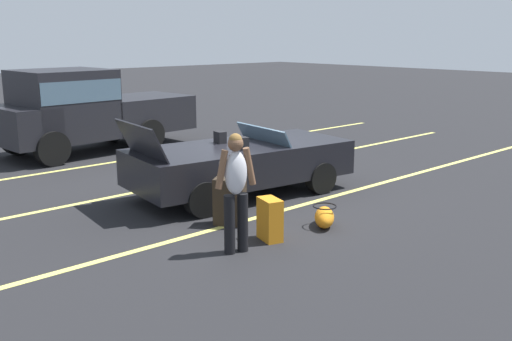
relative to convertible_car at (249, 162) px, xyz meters
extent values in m
plane|color=black|center=(-0.20, 0.02, -0.59)|extent=(80.00, 80.00, 0.00)
cube|color=#EAE066|center=(-0.20, -1.25, -0.59)|extent=(18.00, 0.12, 0.01)
cube|color=#EAE066|center=(-0.20, 1.45, -0.59)|extent=(18.00, 0.12, 0.01)
cube|color=#EAE066|center=(-0.20, 4.15, -0.59)|extent=(18.00, 0.12, 0.01)
cube|color=black|center=(-0.20, 0.02, 0.03)|extent=(4.29, 2.25, 0.64)
cube|color=black|center=(1.23, -0.15, -0.08)|extent=(1.51, 1.82, 0.38)
cube|color=slate|center=(0.31, -0.04, 0.50)|extent=(0.37, 1.56, 0.31)
cube|color=black|center=(-0.35, 0.42, 0.46)|extent=(0.19, 0.24, 0.22)
cube|color=black|center=(-0.45, -0.32, 0.46)|extent=(0.19, 0.24, 0.22)
cube|color=black|center=(-2.13, 0.26, 0.63)|extent=(0.48, 1.52, 0.59)
cylinder|color=black|center=(1.16, 0.67, -0.29)|extent=(0.62, 0.29, 0.60)
cylinder|color=black|center=(0.97, -0.94, -0.29)|extent=(0.62, 0.29, 0.60)
cylinder|color=black|center=(-1.36, 0.98, -0.29)|extent=(0.62, 0.29, 0.60)
cylinder|color=black|center=(-1.56, -0.62, -0.29)|extent=(0.62, 0.29, 0.60)
cube|color=#2D2319|center=(-1.48, -1.22, -0.22)|extent=(0.51, 0.55, 0.74)
cube|color=black|center=(-1.36, -1.13, -0.28)|extent=(0.24, 0.32, 0.41)
cylinder|color=gray|center=(-1.62, -1.16, 0.29)|extent=(0.03, 0.03, 0.28)
cylinder|color=gray|center=(-1.46, -1.37, 0.29)|extent=(0.03, 0.03, 0.28)
cylinder|color=black|center=(-1.54, -1.27, 0.43)|extent=(0.18, 0.23, 0.03)
sphere|color=black|center=(-1.66, -1.15, -0.57)|extent=(0.04, 0.04, 0.04)
sphere|color=black|center=(-1.46, -1.42, -0.57)|extent=(0.04, 0.04, 0.04)
cube|color=orange|center=(-1.49, -2.15, -0.28)|extent=(0.34, 0.45, 0.62)
cube|color=#A25F13|center=(-1.37, -2.19, -0.33)|extent=(0.11, 0.31, 0.34)
sphere|color=black|center=(-1.54, -2.00, -0.57)|extent=(0.04, 0.04, 0.04)
sphere|color=black|center=(-1.62, -2.26, -0.57)|extent=(0.04, 0.04, 0.04)
ellipsoid|color=orange|center=(-0.45, -2.28, -0.44)|extent=(0.68, 0.65, 0.30)
torus|color=black|center=(-0.45, -2.28, -0.26)|extent=(0.53, 0.53, 0.02)
cylinder|color=black|center=(-2.26, -2.18, -0.18)|extent=(0.18, 0.18, 0.82)
cylinder|color=black|center=(-2.07, -2.23, -0.18)|extent=(0.18, 0.18, 0.82)
ellipsoid|color=silver|center=(-2.17, -2.20, 0.53)|extent=(0.36, 0.29, 0.60)
sphere|color=brown|center=(-2.17, -2.20, 0.92)|extent=(0.21, 0.21, 0.21)
sphere|color=olive|center=(-2.17, -2.20, 0.97)|extent=(0.18, 0.18, 0.18)
cylinder|color=brown|center=(-2.37, -2.15, 0.59)|extent=(0.21, 0.13, 0.53)
cylinder|color=brown|center=(-1.97, -2.25, 0.59)|extent=(0.21, 0.13, 0.53)
cube|color=black|center=(-2.09, 5.61, 0.26)|extent=(1.23, 1.97, 0.90)
cube|color=black|center=(-1.04, 5.69, 0.66)|extent=(2.23, 2.04, 1.70)
cube|color=slate|center=(-1.04, 5.69, 1.04)|extent=(2.19, 2.06, 0.51)
cube|color=black|center=(1.16, 5.84, 0.26)|extent=(2.53, 2.06, 0.90)
cylinder|color=black|center=(-1.80, 4.73, -0.19)|extent=(0.82, 0.33, 0.80)
cylinder|color=black|center=(-1.93, 6.53, -0.19)|extent=(0.82, 0.33, 0.80)
cylinder|color=black|center=(0.86, 4.91, -0.19)|extent=(0.82, 0.33, 0.80)
cylinder|color=black|center=(0.74, 6.71, -0.19)|extent=(0.82, 0.33, 0.80)
camera|label=1|loc=(-6.96, -7.95, 2.31)|focal=40.60mm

